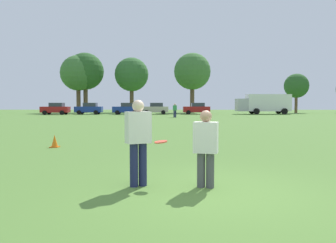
% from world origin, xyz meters
% --- Properties ---
extents(ground_plane, '(175.20, 175.20, 0.00)m').
position_xyz_m(ground_plane, '(0.00, 0.00, 0.00)').
color(ground_plane, '#517A33').
extents(player_thrower, '(0.55, 0.45, 1.74)m').
position_xyz_m(player_thrower, '(-1.52, 0.50, 0.98)').
color(player_thrower, '#1E234C').
rests_on(player_thrower, ground).
extents(player_defender, '(0.52, 0.37, 1.53)m').
position_xyz_m(player_defender, '(-0.18, 0.43, 0.85)').
color(player_defender, '#4C4C51').
rests_on(player_defender, ground).
extents(frisbee, '(0.27, 0.27, 0.07)m').
position_xyz_m(frisbee, '(-1.08, 0.68, 0.88)').
color(frisbee, '#E54C33').
extents(traffic_cone, '(0.32, 0.32, 0.48)m').
position_xyz_m(traffic_cone, '(-5.38, 6.37, 0.23)').
color(traffic_cone, '#D8590C').
rests_on(traffic_cone, ground).
extents(parked_car_near_left, '(4.26, 2.33, 1.82)m').
position_xyz_m(parked_car_near_left, '(-19.20, 44.44, 0.92)').
color(parked_car_near_left, maroon).
rests_on(parked_car_near_left, ground).
extents(parked_car_mid_left, '(4.26, 2.33, 1.82)m').
position_xyz_m(parked_car_mid_left, '(-14.36, 45.75, 0.92)').
color(parked_car_mid_left, navy).
rests_on(parked_car_mid_left, ground).
extents(parked_car_center, '(4.26, 2.33, 1.82)m').
position_xyz_m(parked_car_center, '(-8.38, 45.48, 0.92)').
color(parked_car_center, navy).
rests_on(parked_car_center, ground).
extents(parked_car_mid_right, '(4.26, 2.33, 1.82)m').
position_xyz_m(parked_car_mid_right, '(-3.92, 46.30, 0.92)').
color(parked_car_mid_right, '#B7AD99').
rests_on(parked_car_mid_right, ground).
extents(parked_car_near_right, '(4.26, 2.33, 1.82)m').
position_xyz_m(parked_car_near_right, '(2.62, 46.45, 0.92)').
color(parked_car_near_right, maroon).
rests_on(parked_car_near_right, ground).
extents(box_truck, '(8.58, 3.20, 3.18)m').
position_xyz_m(box_truck, '(13.50, 47.43, 1.75)').
color(box_truck, white).
rests_on(box_truck, ground).
extents(bystander_sideline_watcher, '(0.49, 0.31, 1.70)m').
position_xyz_m(bystander_sideline_watcher, '(-0.83, 34.24, 0.96)').
color(bystander_sideline_watcher, '#1E234C').
rests_on(bystander_sideline_watcher, ground).
extents(tree_west_maple, '(6.58, 6.58, 10.70)m').
position_xyz_m(tree_west_maple, '(-18.91, 55.56, 7.36)').
color(tree_west_maple, brown).
rests_on(tree_west_maple, ground).
extents(tree_center_elm, '(6.93, 6.93, 11.26)m').
position_xyz_m(tree_center_elm, '(-17.77, 56.31, 7.75)').
color(tree_center_elm, brown).
rests_on(tree_center_elm, ground).
extents(tree_east_birch, '(6.53, 6.53, 10.62)m').
position_xyz_m(tree_east_birch, '(-9.26, 58.26, 7.30)').
color(tree_east_birch, brown).
rests_on(tree_east_birch, ground).
extents(tree_east_oak, '(6.91, 6.91, 11.23)m').
position_xyz_m(tree_east_oak, '(2.43, 56.79, 7.73)').
color(tree_east_oak, brown).
rests_on(tree_east_oak, ground).
extents(tree_far_east_pine, '(4.39, 4.39, 7.13)m').
position_xyz_m(tree_far_east_pine, '(21.21, 54.62, 4.90)').
color(tree_far_east_pine, brown).
rests_on(tree_far_east_pine, ground).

